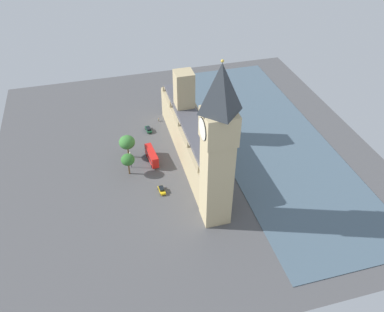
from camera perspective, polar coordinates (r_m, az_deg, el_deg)
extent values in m
plane|color=#4C4C4F|center=(150.74, -0.81, 0.40)|extent=(142.49, 142.49, 0.00)
cube|color=#475B6B|center=(160.93, 11.24, 2.41)|extent=(43.13, 128.24, 0.25)
cube|color=tan|center=(147.11, -0.08, 2.58)|extent=(10.71, 59.20, 13.39)
cube|color=tan|center=(151.42, -1.14, 7.25)|extent=(6.86, 6.86, 28.91)
cube|color=#4C4C54|center=(142.84, -0.09, 5.02)|extent=(8.14, 56.83, 1.60)
cone|color=tan|center=(164.00, -4.23, 9.84)|extent=(1.20, 1.20, 2.45)
cone|color=tan|center=(152.49, -3.21, 7.64)|extent=(1.20, 1.20, 3.06)
cone|color=tan|center=(141.78, -2.03, 4.77)|extent=(1.20, 1.20, 1.88)
cone|color=tan|center=(131.14, -0.67, 1.69)|extent=(1.20, 1.20, 2.09)
cone|color=tan|center=(120.96, 0.92, -1.89)|extent=(1.20, 1.20, 2.50)
cube|color=tan|center=(116.09, 3.55, -3.75)|extent=(8.06, 8.06, 30.17)
cube|color=tan|center=(103.89, 3.97, 4.32)|extent=(8.87, 8.87, 9.26)
cylinder|color=silver|center=(102.69, 1.53, 3.96)|extent=(0.25, 6.13, 6.13)
torus|color=black|center=(102.69, 1.53, 3.96)|extent=(0.24, 6.37, 6.37)
cylinder|color=silver|center=(107.50, 3.20, 5.65)|extent=(6.13, 0.25, 6.13)
torus|color=black|center=(107.50, 3.20, 5.65)|extent=(6.37, 0.24, 6.37)
pyramid|color=#2D3338|center=(97.95, 4.26, 9.85)|extent=(8.87, 8.87, 13.55)
sphere|color=gold|center=(94.73, 4.47, 13.65)|extent=(0.80, 0.80, 0.80)
cube|color=#19472D|center=(163.42, -6.38, 3.85)|extent=(2.33, 4.90, 0.75)
cube|color=black|center=(162.84, -6.38, 4.01)|extent=(1.82, 2.80, 0.65)
cylinder|color=black|center=(164.69, -6.80, 3.96)|extent=(0.32, 0.70, 0.68)
cylinder|color=black|center=(165.01, -6.24, 4.09)|extent=(0.32, 0.70, 0.68)
cylinder|color=black|center=(162.26, -6.51, 3.40)|extent=(0.32, 0.70, 0.68)
cylinder|color=black|center=(162.59, -5.94, 3.53)|extent=(0.32, 0.70, 0.68)
cube|color=red|center=(146.11, -5.90, 0.06)|extent=(3.54, 10.70, 4.20)
cube|color=black|center=(146.06, -5.90, 0.09)|extent=(3.56, 10.31, 0.70)
cylinder|color=black|center=(144.87, -5.01, -1.33)|extent=(0.46, 1.13, 1.10)
cylinder|color=black|center=(144.45, -5.88, -1.54)|extent=(0.46, 1.13, 1.10)
cylinder|color=black|center=(150.43, -5.82, 0.35)|extent=(0.46, 1.13, 1.10)
cylinder|color=black|center=(150.03, -6.66, 0.15)|extent=(0.46, 1.13, 1.10)
cube|color=gold|center=(134.42, -4.44, -5.01)|extent=(2.10, 4.36, 0.75)
cube|color=black|center=(134.09, -4.48, -4.73)|extent=(1.67, 2.48, 0.65)
cylinder|color=black|center=(133.86, -3.94, -5.42)|extent=(0.30, 0.70, 0.68)
cylinder|color=black|center=(133.59, -4.60, -5.58)|extent=(0.30, 0.70, 0.68)
cylinder|color=black|center=(135.77, -4.26, -4.67)|extent=(0.30, 0.70, 0.68)
cylinder|color=black|center=(135.50, -4.92, -4.83)|extent=(0.30, 0.70, 0.68)
cylinder|color=gray|center=(169.20, -4.91, 5.26)|extent=(0.47, 0.47, 1.28)
sphere|color=#8C6647|center=(168.78, -4.93, 5.48)|extent=(0.25, 0.25, 0.25)
cube|color=#336B60|center=(169.10, -5.00, 5.26)|extent=(0.13, 0.31, 0.23)
cylinder|color=brown|center=(149.58, -9.29, 0.59)|extent=(0.56, 0.56, 4.62)
ellipsoid|color=#387533|center=(146.87, -9.47, 1.99)|extent=(5.96, 5.96, 5.07)
cylinder|color=brown|center=(141.83, -9.17, -1.83)|extent=(0.56, 0.56, 4.67)
ellipsoid|color=#2D6628|center=(139.22, -9.34, -0.53)|extent=(4.84, 4.84, 4.12)
cylinder|color=black|center=(143.96, -8.92, -0.66)|extent=(0.18, 0.18, 6.36)
sphere|color=#F2EAC6|center=(141.83, -9.05, 0.43)|extent=(0.56, 0.56, 0.56)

